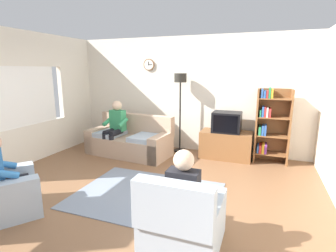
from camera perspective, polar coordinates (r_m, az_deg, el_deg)
ground_plane at (r=4.28m, az=-6.13°, el=-14.62°), size 12.00×12.00×0.00m
back_wall_assembly at (r=6.33m, az=4.44°, el=6.95°), size 6.20×0.17×2.70m
left_wall_assembly at (r=5.77m, az=-32.70°, el=4.43°), size 0.12×5.80×2.70m
couch at (r=6.10m, az=-8.33°, el=-3.27°), size 1.98×1.06×0.90m
tv_stand at (r=5.93m, az=12.55°, el=-4.03°), size 1.10×0.56×0.60m
tv at (r=5.78m, az=12.75°, el=0.85°), size 0.60×0.49×0.44m
bookshelf at (r=5.83m, az=21.46°, el=0.35°), size 0.68×0.36×1.57m
floor_lamp at (r=6.06m, az=2.71°, el=7.68°), size 0.28×0.28×1.85m
armchair_near_bookshelf at (r=3.03m, az=3.26°, el=-20.43°), size 0.80×0.88×0.90m
area_rug at (r=4.23m, az=-4.77°, el=-14.85°), size 2.20×1.70×0.01m
person_on_couch at (r=6.07m, az=-11.51°, el=0.29°), size 0.54×0.56×1.24m
person_in_left_armchair at (r=4.13m, az=-32.29°, el=-8.40°), size 0.62×0.64×1.12m
person_in_right_armchair at (r=2.95m, az=3.87°, el=-14.38°), size 0.51×0.54×1.12m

